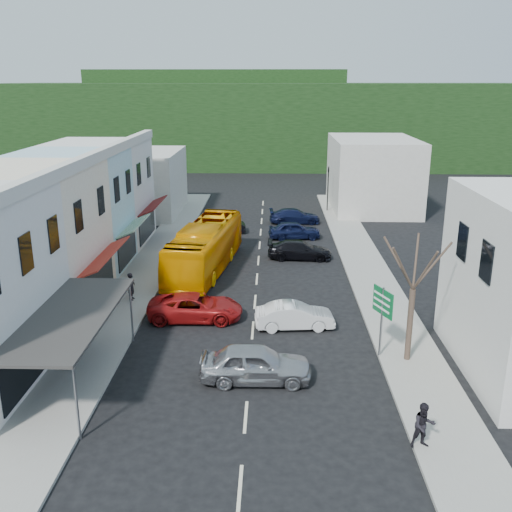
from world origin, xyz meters
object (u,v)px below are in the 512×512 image
(pedestrian_left, at_px, (131,286))
(street_tree, at_px, (413,289))
(traffic_signal, at_px, (328,189))
(bus, at_px, (205,248))
(car_silver, at_px, (256,366))
(pedestrian_right, at_px, (424,426))
(car_red, at_px, (195,307))
(car_white, at_px, (294,315))
(direction_sign, at_px, (381,323))

(pedestrian_left, bearing_deg, street_tree, -115.40)
(pedestrian_left, xyz_separation_m, traffic_signal, (13.63, 24.35, 1.23))
(bus, xyz_separation_m, street_tree, (10.81, -13.00, 2.04))
(car_silver, bearing_deg, traffic_signal, -11.10)
(car_silver, distance_m, pedestrian_right, 7.62)
(street_tree, bearing_deg, pedestrian_right, -98.21)
(pedestrian_right, bearing_deg, car_silver, 132.40)
(car_red, bearing_deg, pedestrian_right, -140.96)
(car_silver, bearing_deg, street_tree, -75.13)
(car_silver, height_order, car_white, same)
(bus, xyz_separation_m, direction_sign, (9.60, -12.65, 0.21))
(street_tree, bearing_deg, car_red, 156.16)
(car_silver, xyz_separation_m, traffic_signal, (6.11, 33.33, 1.53))
(bus, distance_m, car_silver, 15.45)
(car_silver, relative_size, traffic_signal, 0.99)
(pedestrian_left, relative_size, street_tree, 0.24)
(car_white, height_order, street_tree, street_tree)
(direction_sign, xyz_separation_m, traffic_signal, (0.37, 31.05, 0.46))
(bus, bearing_deg, pedestrian_right, -55.41)
(direction_sign, xyz_separation_m, street_tree, (1.21, -0.35, 1.83))
(car_silver, distance_m, street_tree, 7.77)
(car_white, xyz_separation_m, street_tree, (5.08, -3.63, 2.89))
(car_silver, relative_size, pedestrian_left, 2.59)
(pedestrian_left, height_order, direction_sign, direction_sign)
(pedestrian_left, relative_size, traffic_signal, 0.38)
(car_white, distance_m, pedestrian_left, 10.00)
(car_silver, bearing_deg, pedestrian_left, 39.21)
(street_tree, height_order, traffic_signal, street_tree)
(pedestrian_right, relative_size, direction_sign, 0.48)
(street_tree, bearing_deg, pedestrian_left, 154.04)
(car_red, bearing_deg, bus, 1.63)
(car_silver, distance_m, pedestrian_left, 11.72)
(pedestrian_right, bearing_deg, car_red, 120.56)
(car_white, distance_m, traffic_signal, 28.13)
(car_silver, relative_size, street_tree, 0.61)
(pedestrian_left, bearing_deg, direction_sign, -116.24)
(direction_sign, bearing_deg, car_silver, 179.81)
(car_silver, xyz_separation_m, car_red, (-3.46, 6.54, 0.00))
(car_red, bearing_deg, traffic_signal, -20.70)
(car_red, relative_size, pedestrian_right, 2.71)
(bus, height_order, car_white, bus)
(car_red, height_order, pedestrian_left, pedestrian_left)
(street_tree, distance_m, traffic_signal, 31.44)
(car_white, distance_m, car_red, 5.42)
(car_red, xyz_separation_m, pedestrian_right, (9.46, -11.24, 0.30))
(street_tree, bearing_deg, car_silver, -164.42)
(pedestrian_right, bearing_deg, traffic_signal, 80.30)
(direction_sign, bearing_deg, traffic_signal, 67.41)
(bus, xyz_separation_m, pedestrian_left, (-3.67, -5.95, -0.55))
(bus, height_order, pedestrian_left, bus)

